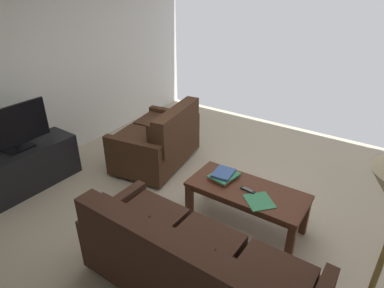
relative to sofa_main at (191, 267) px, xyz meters
name	(u,v)px	position (x,y,z in m)	size (l,w,h in m)	color
ground_plane	(216,215)	(0.37, -1.05, -0.37)	(5.35, 5.69, 0.01)	#B7A88E
wall_right	(48,66)	(3.05, -1.05, 0.96)	(0.12, 5.69, 2.65)	white
sofa_main	(191,267)	(0.00, 0.00, 0.00)	(1.99, 0.85, 0.86)	black
loveseat_near	(159,140)	(1.61, -1.59, 0.01)	(1.01, 1.33, 0.89)	black
coffee_table	(247,195)	(0.04, -1.08, 0.03)	(1.22, 0.54, 0.47)	#4C2819
tv_stand	(25,168)	(2.64, -0.20, -0.09)	(0.50, 1.28, 0.55)	black
flat_tv	(14,128)	(2.64, -0.20, 0.47)	(0.21, 0.83, 0.55)	black
book_stack	(223,175)	(0.34, -1.12, 0.14)	(0.28, 0.33, 0.08)	#C63833
tv_remote	(248,190)	(0.02, -1.06, 0.11)	(0.16, 0.07, 0.02)	black
loose_magazine	(259,201)	(-0.15, -0.96, 0.11)	(0.24, 0.27, 0.01)	#337F51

